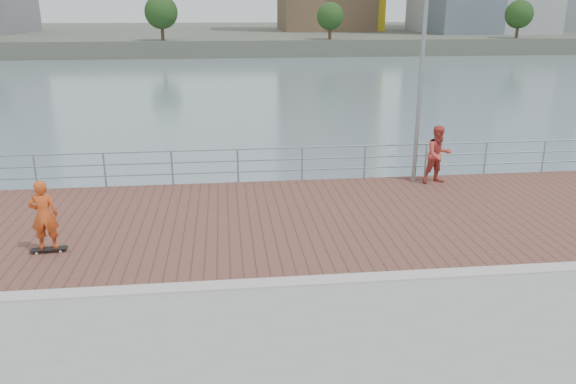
{
  "coord_description": "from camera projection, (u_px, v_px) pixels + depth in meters",
  "views": [
    {
      "loc": [
        -1.4,
        -10.18,
        5.38
      ],
      "look_at": [
        0.0,
        2.0,
        1.3
      ],
      "focal_mm": 35.0,
      "sensor_mm": 36.0,
      "label": 1
    }
  ],
  "objects": [
    {
      "name": "brick_lane",
      "position": [
        281.0,
        219.0,
        14.84
      ],
      "size": [
        40.0,
        6.8,
        0.02
      ],
      "primitive_type": "cube",
      "color": "brown",
      "rests_on": "seawall"
    },
    {
      "name": "water",
      "position": [
        299.0,
        366.0,
        12.08
      ],
      "size": [
        400.0,
        400.0,
        0.0
      ],
      "primitive_type": "plane",
      "color": "slate",
      "rests_on": "ground"
    },
    {
      "name": "skateboarder",
      "position": [
        44.0,
        215.0,
        12.56
      ],
      "size": [
        0.63,
        0.45,
        1.64
      ],
      "primitive_type": "imported",
      "rotation": [
        0.0,
        0.0,
        3.24
      ],
      "color": "#D14C1B",
      "rests_on": "skateboard"
    },
    {
      "name": "bystander",
      "position": [
        438.0,
        155.0,
        17.6
      ],
      "size": [
        1.0,
        0.85,
        1.83
      ],
      "primitive_type": "imported",
      "rotation": [
        0.0,
        0.0,
        0.19
      ],
      "color": "#C24339",
      "rests_on": "brick_lane"
    },
    {
      "name": "guardrail",
      "position": [
        270.0,
        161.0,
        17.83
      ],
      "size": [
        39.06,
        0.06,
        1.13
      ],
      "color": "#8C9EA8",
      "rests_on": "brick_lane"
    },
    {
      "name": "skateboard",
      "position": [
        49.0,
        249.0,
        12.82
      ],
      "size": [
        0.81,
        0.28,
        0.09
      ],
      "rotation": [
        0.0,
        0.0,
        0.1
      ],
      "color": "black",
      "rests_on": "brick_lane"
    },
    {
      "name": "far_shore",
      "position": [
        228.0,
        34.0,
        127.16
      ],
      "size": [
        320.0,
        95.0,
        2.5
      ],
      "primitive_type": "cube",
      "color": "#4C5142",
      "rests_on": "ground"
    },
    {
      "name": "shoreline_trees",
      "position": [
        155.0,
        14.0,
        81.54
      ],
      "size": [
        109.39,
        4.8,
        6.39
      ],
      "color": "#473323",
      "rests_on": "far_shore"
    },
    {
      "name": "street_lamp",
      "position": [
        430.0,
        29.0,
        16.12
      ],
      "size": [
        0.49,
        1.41,
        6.66
      ],
      "color": "gray",
      "rests_on": "brick_lane"
    },
    {
      "name": "curb",
      "position": [
        299.0,
        282.0,
        11.44
      ],
      "size": [
        40.0,
        0.4,
        0.06
      ],
      "primitive_type": "cube",
      "color": "#B7B5AD",
      "rests_on": "seawall"
    }
  ]
}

